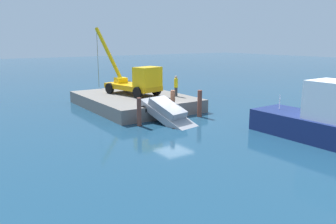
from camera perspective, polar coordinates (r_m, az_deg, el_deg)
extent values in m
plane|color=navy|center=(26.12, 0.99, -1.42)|extent=(200.00, 200.00, 0.00)
cube|color=slate|center=(31.39, -5.77, 1.85)|extent=(11.40, 8.21, 1.10)
cube|color=orange|center=(31.67, -6.00, 4.26)|extent=(6.03, 3.51, 0.45)
cube|color=yellow|center=(30.04, -3.48, 5.96)|extent=(2.04, 2.51, 1.71)
cylinder|color=black|center=(31.04, -1.98, 3.74)|extent=(1.04, 0.52, 1.00)
cylinder|color=black|center=(29.48, -5.15, 3.26)|extent=(1.04, 0.52, 1.00)
cylinder|color=black|center=(33.93, -6.73, 4.39)|extent=(1.04, 0.52, 1.00)
cylinder|color=black|center=(32.51, -9.82, 3.96)|extent=(1.04, 0.52, 1.00)
cylinder|color=#E5B20C|center=(34.29, -10.04, 9.80)|extent=(4.17, 1.07, 5.00)
cube|color=#E5B20C|center=(32.90, -7.97, 5.34)|extent=(1.00, 1.00, 0.50)
cylinder|color=#4C4C19|center=(35.95, -11.75, 8.86)|extent=(0.04, 0.04, 5.99)
cylinder|color=#383838|center=(30.49, 1.35, 3.41)|extent=(0.28, 0.28, 0.81)
cylinder|color=yellow|center=(30.38, 1.36, 4.92)|extent=(0.34, 0.34, 0.81)
sphere|color=tan|center=(30.32, 1.36, 5.90)|extent=(0.23, 0.23, 0.23)
cube|color=#99999E|center=(25.21, 0.00, -0.62)|extent=(4.92, 2.70, 2.20)
cube|color=#99999E|center=(25.11, -0.05, 0.71)|extent=(2.95, 2.10, 1.44)
cylinder|color=black|center=(25.11, 3.84, -2.69)|extent=(0.85, 0.38, 0.83)
cylinder|color=black|center=(23.81, 0.99, -3.49)|extent=(0.85, 0.38, 0.83)
cylinder|color=black|center=(26.92, -1.17, 0.93)|extent=(0.85, 0.38, 0.83)
cylinder|color=black|center=(25.71, -4.05, 0.37)|extent=(0.85, 0.38, 0.83)
cylinder|color=silver|center=(24.35, 18.30, 1.60)|extent=(0.06, 0.06, 1.00)
cylinder|color=brown|center=(24.36, -4.89, 0.01)|extent=(0.32, 0.32, 2.05)
cylinder|color=brown|center=(26.05, 0.81, 1.15)|extent=(0.35, 0.35, 2.32)
cylinder|color=brown|center=(27.31, 5.36, 1.44)|extent=(0.36, 0.36, 2.15)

